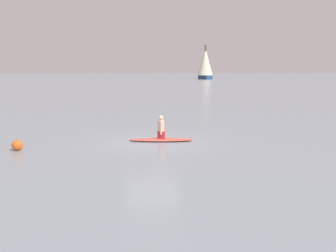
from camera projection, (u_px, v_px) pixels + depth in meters
ground_plane at (152, 143)px, 17.59m from camera, size 400.00×400.00×0.00m
surfboard at (161, 140)px, 18.01m from camera, size 2.98×0.98×0.12m
person_paddler at (161, 128)px, 17.92m from camera, size 0.37×0.46×1.06m
sailboat_distant at (205, 63)px, 111.76m from camera, size 5.21×6.42×9.71m
buoy_marker at (17, 145)px, 15.91m from camera, size 0.43×0.43×0.43m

